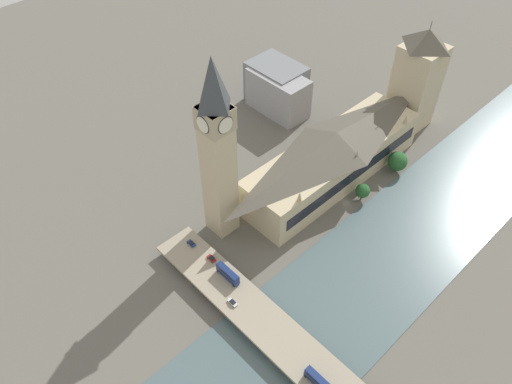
{
  "coord_description": "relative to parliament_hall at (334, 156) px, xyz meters",
  "views": [
    {
      "loc": [
        -84.28,
        136.76,
        164.51
      ],
      "look_at": [
        20.97,
        36.58,
        17.38
      ],
      "focal_mm": 35.0,
      "sensor_mm": 36.0,
      "label": 1
    }
  ],
  "objects": [
    {
      "name": "tree_embankment_mid",
      "position": [
        -18.54,
        -26.2,
        -7.36
      ],
      "size": [
        9.37,
        9.37,
        10.73
      ],
      "color": "brown",
      "rests_on": "ground_plane"
    },
    {
      "name": "city_block_west",
      "position": [
        55.24,
        -19.7,
        -2.18
      ],
      "size": [
        33.73,
        16.9,
        22.46
      ],
      "color": "#939399",
      "rests_on": "ground_plane"
    },
    {
      "name": "parliament_hall",
      "position": [
        0.0,
        0.0,
        0.0
      ],
      "size": [
        26.62,
        96.69,
        27.03
      ],
      "color": "#C1B28E",
      "rests_on": "ground_plane"
    },
    {
      "name": "car_southbound_mid",
      "position": [
        -1.23,
        74.83,
        -7.83
      ],
      "size": [
        3.89,
        1.92,
        1.44
      ],
      "color": "maroon",
      "rests_on": "road_bridge"
    },
    {
      "name": "river_water",
      "position": [
        -46.92,
        8.0,
        -13.26
      ],
      "size": [
        49.68,
        360.0,
        0.3
      ],
      "primitive_type": "cube",
      "color": "#4C6066",
      "rests_on": "ground_plane"
    },
    {
      "name": "car_northbound_lead",
      "position": [
        -22.04,
        82.18,
        -7.89
      ],
      "size": [
        4.12,
        1.76,
        1.3
      ],
      "color": "silver",
      "rests_on": "road_bridge"
    },
    {
      "name": "ground_plane",
      "position": [
        -16.08,
        8.0,
        -13.41
      ],
      "size": [
        600.0,
        600.0,
        0.0
      ],
      "primitive_type": "plane",
      "color": "#605E56"
    },
    {
      "name": "clock_tower",
      "position": [
        12.15,
        57.56,
        30.36
      ],
      "size": [
        11.61,
        11.61,
        82.71
      ],
      "color": "#C1B28E",
      "rests_on": "ground_plane"
    },
    {
      "name": "double_decker_bus_mid",
      "position": [
        -63.82,
        82.25,
        -6.02
      ],
      "size": [
        10.39,
        2.57,
        4.6
      ],
      "color": "navy",
      "rests_on": "road_bridge"
    },
    {
      "name": "victoria_tower",
      "position": [
        0.05,
        -61.91,
        13.41
      ],
      "size": [
        19.13,
        19.13,
        57.62
      ],
      "color": "#C1B28E",
      "rests_on": "ground_plane"
    },
    {
      "name": "car_southbound_lead",
      "position": [
        10.29,
        75.85,
        -7.88
      ],
      "size": [
        3.86,
        1.93,
        1.31
      ],
      "color": "navy",
      "rests_on": "road_bridge"
    },
    {
      "name": "tree_embankment_near",
      "position": [
        -18.99,
        0.97,
        -8.19
      ],
      "size": [
        6.56,
        6.56,
        8.51
      ],
      "color": "brown",
      "rests_on": "ground_plane"
    },
    {
      "name": "road_bridge",
      "position": [
        -46.92,
        78.99,
        -9.51
      ],
      "size": [
        131.35,
        16.43,
        4.86
      ],
      "color": "gray",
      "rests_on": "ground_plane"
    },
    {
      "name": "double_decker_bus_rear",
      "position": [
        -12.25,
        75.77,
        -5.96
      ],
      "size": [
        11.03,
        2.61,
        4.69
      ],
      "color": "navy",
      "rests_on": "road_bridge"
    },
    {
      "name": "city_block_center",
      "position": [
        61.74,
        -24.76,
        -1.77
      ],
      "size": [
        29.45,
        21.88,
        23.28
      ],
      "color": "slate",
      "rests_on": "ground_plane"
    }
  ]
}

